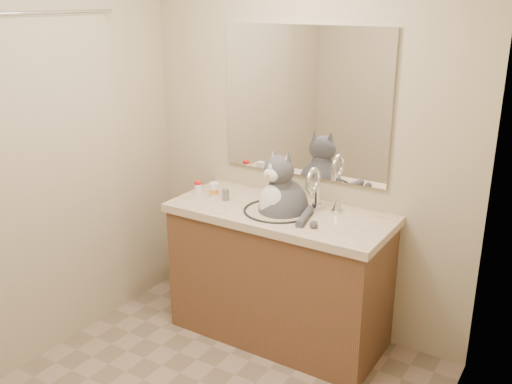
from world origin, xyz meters
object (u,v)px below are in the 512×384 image
pill_bottle_redcap (198,187)px  cat (282,206)px  pill_bottle_orange (214,190)px  grey_canister (226,195)px

pill_bottle_redcap → cat: bearing=2.4°
cat → pill_bottle_orange: 0.48m
cat → pill_bottle_orange: (-0.48, -0.02, 0.02)m
pill_bottle_orange → pill_bottle_redcap: bearing=-179.2°
pill_bottle_redcap → grey_canister: (0.22, -0.01, -0.01)m
pill_bottle_redcap → pill_bottle_orange: size_ratio=0.90×
pill_bottle_redcap → grey_canister: bearing=-1.9°
cat → pill_bottle_redcap: 0.61m
cat → grey_canister: 0.39m
pill_bottle_orange → grey_canister: 0.10m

